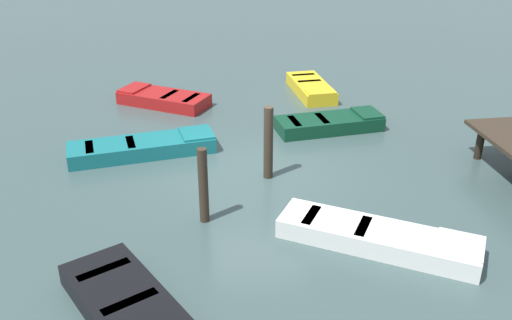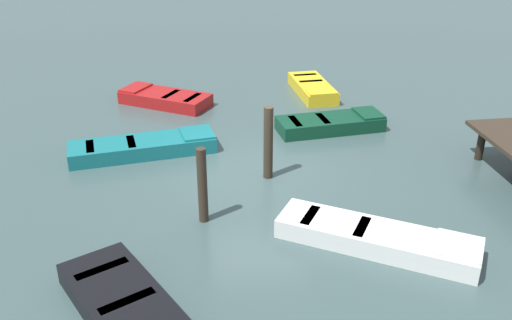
{
  "view_description": "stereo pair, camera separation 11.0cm",
  "coord_description": "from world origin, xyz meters",
  "px_view_note": "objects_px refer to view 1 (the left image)",
  "views": [
    {
      "loc": [
        12.51,
        -1.87,
        6.42
      ],
      "look_at": [
        0.0,
        0.0,
        0.35
      ],
      "focal_mm": 39.59,
      "sensor_mm": 36.0,
      "label": 1
    },
    {
      "loc": [
        12.52,
        -1.76,
        6.42
      ],
      "look_at": [
        0.0,
        0.0,
        0.35
      ],
      "focal_mm": 39.59,
      "sensor_mm": 36.0,
      "label": 2
    }
  ],
  "objects_px": {
    "mooring_piling_center": "(268,143)",
    "mooring_piling_far_right": "(203,186)",
    "rowboat_red": "(163,98)",
    "rowboat_dark_green": "(330,123)",
    "rowboat_teal": "(143,147)",
    "rowboat_yellow": "(311,88)",
    "rowboat_white": "(379,237)"
  },
  "relations": [
    {
      "from": "rowboat_red",
      "to": "mooring_piling_center",
      "type": "bearing_deg",
      "value": 146.72
    },
    {
      "from": "rowboat_red",
      "to": "mooring_piling_far_right",
      "type": "xyz_separation_m",
      "value": [
        7.46,
        0.87,
        0.63
      ]
    },
    {
      "from": "rowboat_red",
      "to": "mooring_piling_center",
      "type": "distance_m",
      "value": 6.24
    },
    {
      "from": "rowboat_yellow",
      "to": "mooring_piling_far_right",
      "type": "xyz_separation_m",
      "value": [
        7.82,
        -4.21,
        0.63
      ]
    },
    {
      "from": "mooring_piling_far_right",
      "to": "rowboat_teal",
      "type": "bearing_deg",
      "value": -158.96
    },
    {
      "from": "rowboat_teal",
      "to": "rowboat_yellow",
      "type": "xyz_separation_m",
      "value": [
        -4.19,
        5.61,
        0.0
      ]
    },
    {
      "from": "rowboat_dark_green",
      "to": "mooring_piling_center",
      "type": "distance_m",
      "value": 3.65
    },
    {
      "from": "rowboat_red",
      "to": "mooring_piling_center",
      "type": "relative_size",
      "value": 1.71
    },
    {
      "from": "rowboat_yellow",
      "to": "rowboat_dark_green",
      "type": "bearing_deg",
      "value": -6.81
    },
    {
      "from": "rowboat_teal",
      "to": "rowboat_white",
      "type": "height_order",
      "value": "same"
    },
    {
      "from": "rowboat_dark_green",
      "to": "rowboat_teal",
      "type": "bearing_deg",
      "value": -176.65
    },
    {
      "from": "rowboat_dark_green",
      "to": "mooring_piling_far_right",
      "type": "distance_m",
      "value": 6.08
    },
    {
      "from": "rowboat_dark_green",
      "to": "rowboat_red",
      "type": "bearing_deg",
      "value": 142.78
    },
    {
      "from": "rowboat_teal",
      "to": "mooring_piling_center",
      "type": "height_order",
      "value": "mooring_piling_center"
    },
    {
      "from": "mooring_piling_center",
      "to": "mooring_piling_far_right",
      "type": "bearing_deg",
      "value": -42.91
    },
    {
      "from": "rowboat_teal",
      "to": "mooring_piling_far_right",
      "type": "xyz_separation_m",
      "value": [
        3.63,
        1.4,
        0.63
      ]
    },
    {
      "from": "rowboat_dark_green",
      "to": "rowboat_red",
      "type": "height_order",
      "value": "same"
    },
    {
      "from": "mooring_piling_center",
      "to": "rowboat_white",
      "type": "bearing_deg",
      "value": 26.8
    },
    {
      "from": "rowboat_teal",
      "to": "mooring_piling_center",
      "type": "bearing_deg",
      "value": -39.21
    },
    {
      "from": "rowboat_dark_green",
      "to": "rowboat_red",
      "type": "xyz_separation_m",
      "value": [
        -2.92,
        -4.87,
        0.0
      ]
    },
    {
      "from": "rowboat_teal",
      "to": "rowboat_dark_green",
      "type": "height_order",
      "value": "same"
    },
    {
      "from": "rowboat_dark_green",
      "to": "mooring_piling_far_right",
      "type": "relative_size",
      "value": 1.89
    },
    {
      "from": "rowboat_white",
      "to": "rowboat_dark_green",
      "type": "distance_m",
      "value": 6.07
    },
    {
      "from": "rowboat_dark_green",
      "to": "rowboat_yellow",
      "type": "distance_m",
      "value": 3.28
    },
    {
      "from": "rowboat_yellow",
      "to": "mooring_piling_center",
      "type": "distance_m",
      "value": 6.55
    },
    {
      "from": "rowboat_red",
      "to": "mooring_piling_far_right",
      "type": "height_order",
      "value": "mooring_piling_far_right"
    },
    {
      "from": "rowboat_red",
      "to": "mooring_piling_far_right",
      "type": "distance_m",
      "value": 7.54
    },
    {
      "from": "rowboat_teal",
      "to": "rowboat_dark_green",
      "type": "relative_size",
      "value": 1.24
    },
    {
      "from": "rowboat_white",
      "to": "rowboat_dark_green",
      "type": "bearing_deg",
      "value": 115.68
    },
    {
      "from": "mooring_piling_far_right",
      "to": "mooring_piling_center",
      "type": "distance_m",
      "value": 2.47
    },
    {
      "from": "rowboat_white",
      "to": "rowboat_red",
      "type": "bearing_deg",
      "value": 147.03
    },
    {
      "from": "mooring_piling_far_right",
      "to": "rowboat_red",
      "type": "bearing_deg",
      "value": -173.38
    }
  ]
}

